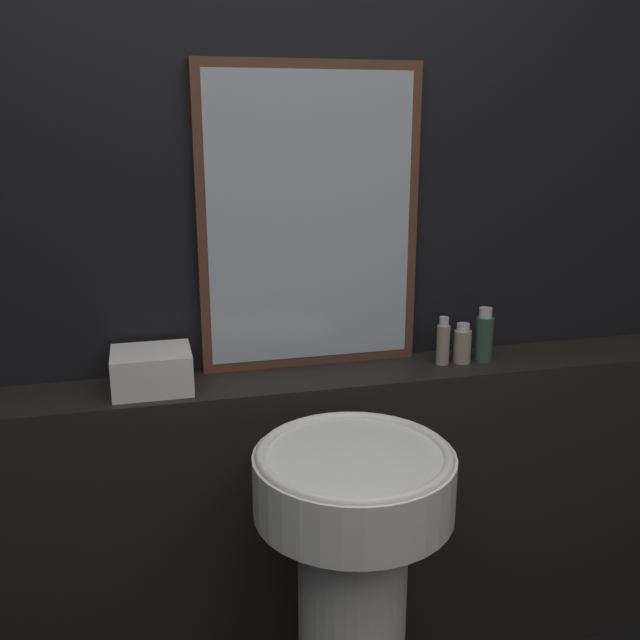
% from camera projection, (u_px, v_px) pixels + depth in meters
% --- Properties ---
extents(wall_back, '(8.00, 0.06, 2.50)m').
position_uv_depth(wall_back, '(268.00, 247.00, 1.93)').
color(wall_back, black).
rests_on(wall_back, ground_plane).
extents(vanity_counter, '(2.97, 0.22, 0.92)m').
position_uv_depth(vanity_counter, '(283.00, 531.00, 2.01)').
color(vanity_counter, black).
rests_on(vanity_counter, ground_plane).
extents(pedestal_sink, '(0.44, 0.44, 0.90)m').
position_uv_depth(pedestal_sink, '(352.00, 587.00, 1.62)').
color(pedestal_sink, white).
rests_on(pedestal_sink, ground_plane).
extents(mirror, '(0.60, 0.03, 0.81)m').
position_uv_depth(mirror, '(310.00, 220.00, 1.89)').
color(mirror, '#563323').
rests_on(mirror, vanity_counter).
extents(towel_stack, '(0.20, 0.17, 0.10)m').
position_uv_depth(towel_stack, '(152.00, 370.00, 1.79)').
color(towel_stack, white).
rests_on(towel_stack, vanity_counter).
extents(shampoo_bottle, '(0.04, 0.04, 0.14)m').
position_uv_depth(shampoo_bottle, '(443.00, 342.00, 1.98)').
color(shampoo_bottle, gray).
rests_on(shampoo_bottle, vanity_counter).
extents(conditioner_bottle, '(0.05, 0.05, 0.11)m').
position_uv_depth(conditioner_bottle, '(462.00, 344.00, 2.00)').
color(conditioner_bottle, gray).
rests_on(conditioner_bottle, vanity_counter).
extents(lotion_bottle, '(0.05, 0.05, 0.15)m').
position_uv_depth(lotion_bottle, '(484.00, 336.00, 2.01)').
color(lotion_bottle, '#2D4C3D').
rests_on(lotion_bottle, vanity_counter).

